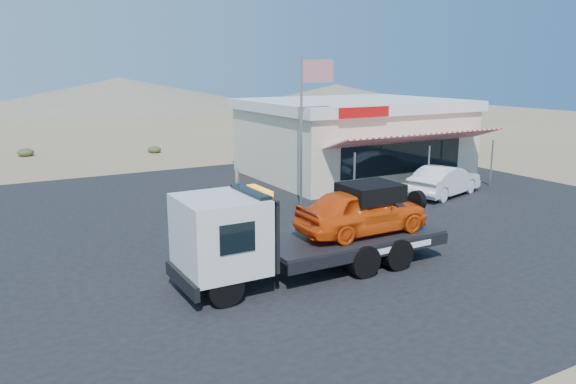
% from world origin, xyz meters
% --- Properties ---
extents(ground, '(120.00, 120.00, 0.00)m').
position_xyz_m(ground, '(0.00, 0.00, 0.00)').
color(ground, '#8B6E4F').
rests_on(ground, ground).
extents(asphalt_lot, '(32.00, 24.00, 0.02)m').
position_xyz_m(asphalt_lot, '(2.00, 3.00, 0.01)').
color(asphalt_lot, black).
rests_on(asphalt_lot, ground).
extents(tow_truck, '(7.69, 2.28, 2.57)m').
position_xyz_m(tow_truck, '(0.89, -2.33, 1.39)').
color(tow_truck, black).
rests_on(tow_truck, asphalt_lot).
extents(white_sedan, '(4.32, 2.52, 1.35)m').
position_xyz_m(white_sedan, '(11.08, 2.86, 0.69)').
color(white_sedan, silver).
rests_on(white_sedan, asphalt_lot).
extents(jerky_store, '(10.40, 9.97, 3.90)m').
position_xyz_m(jerky_store, '(10.50, 8.97, 1.99)').
color(jerky_store, beige).
rests_on(jerky_store, asphalt_lot).
extents(flagpole, '(1.55, 0.10, 6.00)m').
position_xyz_m(flagpole, '(4.93, 4.50, 3.76)').
color(flagpole, '#99999E').
rests_on(flagpole, asphalt_lot).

